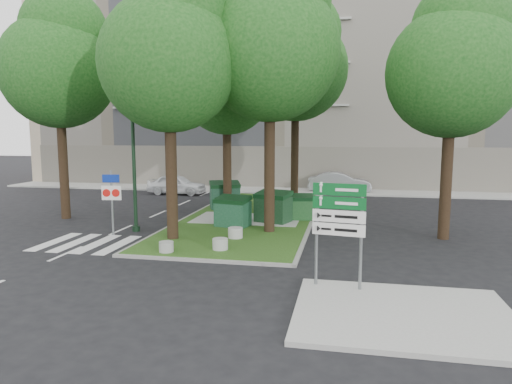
% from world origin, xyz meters
% --- Properties ---
extents(ground, '(120.00, 120.00, 0.00)m').
position_xyz_m(ground, '(0.00, 0.00, 0.00)').
color(ground, black).
rests_on(ground, ground).
extents(median_island, '(6.00, 16.00, 0.12)m').
position_xyz_m(median_island, '(0.50, 8.00, 0.06)').
color(median_island, '#213E11').
rests_on(median_island, ground).
extents(median_kerb, '(6.30, 16.30, 0.10)m').
position_xyz_m(median_kerb, '(0.50, 8.00, 0.05)').
color(median_kerb, gray).
rests_on(median_kerb, ground).
extents(sidewalk_corner, '(5.00, 4.00, 0.12)m').
position_xyz_m(sidewalk_corner, '(6.50, -3.50, 0.06)').
color(sidewalk_corner, '#999993').
rests_on(sidewalk_corner, ground).
extents(building_sidewalk, '(42.00, 3.00, 0.12)m').
position_xyz_m(building_sidewalk, '(0.00, 18.50, 0.06)').
color(building_sidewalk, '#999993').
rests_on(building_sidewalk, ground).
extents(zebra_crossing, '(5.00, 3.00, 0.01)m').
position_xyz_m(zebra_crossing, '(-3.75, 1.50, 0.01)').
color(zebra_crossing, silver).
rests_on(zebra_crossing, ground).
extents(apartment_building, '(41.00, 12.00, 16.00)m').
position_xyz_m(apartment_building, '(0.00, 26.00, 8.00)').
color(apartment_building, '#CBB298').
rests_on(apartment_building, ground).
extents(tree_median_near_left, '(5.20, 5.20, 10.53)m').
position_xyz_m(tree_median_near_left, '(-1.41, 2.56, 7.32)').
color(tree_median_near_left, black).
rests_on(tree_median_near_left, ground).
extents(tree_median_near_right, '(5.60, 5.60, 11.46)m').
position_xyz_m(tree_median_near_right, '(2.09, 4.56, 7.99)').
color(tree_median_near_right, black).
rests_on(tree_median_near_right, ground).
extents(tree_median_mid, '(4.80, 4.80, 9.99)m').
position_xyz_m(tree_median_mid, '(-0.91, 9.06, 6.98)').
color(tree_median_mid, black).
rests_on(tree_median_mid, ground).
extents(tree_median_far, '(5.80, 5.80, 11.93)m').
position_xyz_m(tree_median_far, '(2.29, 12.06, 8.32)').
color(tree_median_far, black).
rests_on(tree_median_far, ground).
extents(tree_street_left, '(5.40, 5.40, 11.00)m').
position_xyz_m(tree_street_left, '(-8.41, 6.06, 7.65)').
color(tree_street_left, black).
rests_on(tree_street_left, ground).
extents(tree_street_right, '(5.00, 5.00, 10.06)m').
position_xyz_m(tree_street_right, '(9.09, 5.06, 6.98)').
color(tree_street_right, black).
rests_on(tree_street_right, ground).
extents(dumpster_a, '(1.91, 1.65, 1.50)m').
position_xyz_m(dumpster_a, '(-1.36, 9.81, 0.84)').
color(dumpster_a, '#0E331F').
rests_on(dumpster_a, median_island).
extents(dumpster_b, '(1.65, 1.33, 1.35)m').
position_xyz_m(dumpster_b, '(0.24, 5.24, 0.77)').
color(dumpster_b, '#134127').
rests_on(dumpster_b, median_island).
extents(dumpster_c, '(1.84, 1.55, 1.46)m').
position_xyz_m(dumpster_c, '(1.84, 6.54, 0.82)').
color(dumpster_c, black).
rests_on(dumpster_c, median_island).
extents(dumpster_d, '(1.44, 1.13, 1.20)m').
position_xyz_m(dumpster_d, '(3.00, 7.47, 0.70)').
color(dumpster_d, '#15471A').
rests_on(dumpster_d, median_island).
extents(bollard_left, '(0.50, 0.50, 0.36)m').
position_xyz_m(bollard_left, '(-0.95, 0.50, 0.30)').
color(bollard_left, '#989994').
rests_on(bollard_left, median_island).
extents(bollard_right, '(0.57, 0.57, 0.41)m').
position_xyz_m(bollard_right, '(0.89, 3.03, 0.32)').
color(bollard_right, '#A9A8A3').
rests_on(bollard_right, median_island).
extents(bollard_mid, '(0.55, 0.55, 0.39)m').
position_xyz_m(bollard_mid, '(0.79, 1.19, 0.31)').
color(bollard_mid, '#A2A29D').
rests_on(bollard_mid, median_island).
extents(litter_bin, '(0.43, 0.43, 0.75)m').
position_xyz_m(litter_bin, '(3.20, 7.77, 0.49)').
color(litter_bin, gold).
rests_on(litter_bin, median_island).
extents(street_lamp, '(0.48, 0.48, 6.02)m').
position_xyz_m(street_lamp, '(-3.74, 3.92, 3.79)').
color(street_lamp, black).
rests_on(street_lamp, ground).
extents(traffic_sign_pole, '(0.81, 0.16, 2.70)m').
position_xyz_m(traffic_sign_pole, '(-4.32, 3.00, 1.73)').
color(traffic_sign_pole, slate).
rests_on(traffic_sign_pole, ground).
extents(directional_sign, '(1.39, 0.28, 2.80)m').
position_xyz_m(directional_sign, '(4.96, -2.00, 1.98)').
color(directional_sign, slate).
rests_on(directional_sign, sidewalk_corner).
extents(car_white, '(4.08, 1.76, 1.37)m').
position_xyz_m(car_white, '(-6.33, 15.50, 0.69)').
color(car_white, silver).
rests_on(car_white, ground).
extents(car_silver, '(4.42, 1.64, 1.44)m').
position_xyz_m(car_silver, '(4.66, 18.62, 0.72)').
color(car_silver, '#93979A').
rests_on(car_silver, ground).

